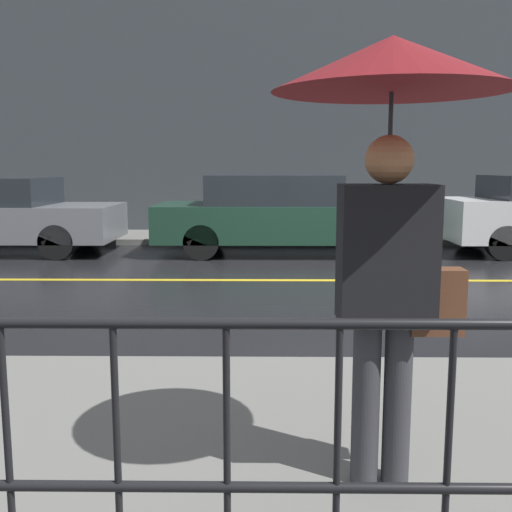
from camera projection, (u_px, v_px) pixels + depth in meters
The scene contains 8 objects.
ground_plane at pixel (318, 280), 8.41m from camera, with size 80.00×80.00×0.00m, color black.
sidewalk_near at pixel (406, 454), 3.21m from camera, with size 28.00×2.95×0.12m.
sidewalk_far at pixel (298, 237), 13.07m from camera, with size 28.00×1.91×0.12m.
lane_marking at pixel (318, 280), 8.40m from camera, with size 25.20×0.12×0.01m.
building_storefront at pixel (297, 109), 13.74m from camera, with size 28.00×0.30×5.79m.
railing_foreground at pixel (505, 434), 1.89m from camera, with size 12.00×0.04×1.01m.
pedestrian at pixel (391, 133), 2.59m from camera, with size 1.04×1.04×2.02m.
car_dark_green at pixel (281, 214), 10.94m from camera, with size 4.60×1.85×1.43m.
Camera 1 is at (-0.77, -8.27, 1.59)m, focal length 42.00 mm.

